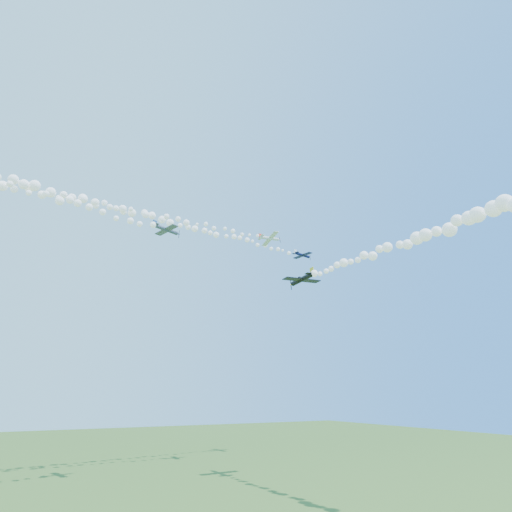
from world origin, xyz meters
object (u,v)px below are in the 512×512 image
plane_navy (302,255)px  plane_grey (166,230)px  plane_black (302,279)px  plane_white (270,238)px

plane_navy → plane_grey: size_ratio=1.01×
plane_grey → plane_black: plane_grey is taller
plane_white → plane_black: bearing=-101.4°
plane_grey → plane_white: bearing=2.3°
plane_navy → plane_white: bearing=-160.5°
plane_grey → plane_black: size_ratio=0.79×
plane_grey → plane_black: bearing=-33.3°
plane_black → plane_white: bearing=-11.9°
plane_white → plane_black: plane_white is taller
plane_white → plane_navy: size_ratio=0.94×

